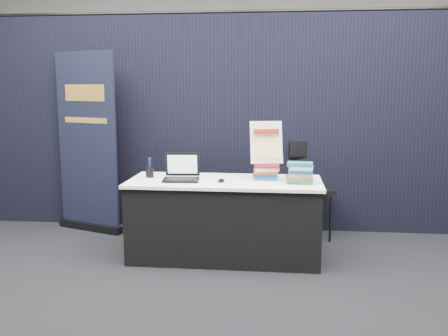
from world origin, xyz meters
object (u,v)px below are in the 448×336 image
display_table (225,219)px  laptop (182,174)px  stacking_chair (309,184)px  book_stack_short (300,173)px  pullup_banner (88,153)px  book_stack_tall (266,172)px  info_sign (266,143)px

display_table → laptop: size_ratio=5.21×
stacking_chair → laptop: bearing=-157.9°
display_table → book_stack_short: bearing=-6.9°
book_stack_short → pullup_banner: 2.46m
laptop → pullup_banner: 1.47m
book_stack_tall → info_sign: (0.00, 0.03, 0.27)m
book_stack_tall → pullup_banner: 2.12m
laptop → book_stack_short: size_ratio=1.52×
book_stack_short → pullup_banner: pullup_banner is taller
book_stack_tall → info_sign: 0.27m
book_stack_tall → info_sign: info_sign is taller
book_stack_tall → stacking_chair: (0.45, 0.77, -0.26)m
laptop → book_stack_short: (1.09, -0.04, 0.04)m
laptop → book_stack_tall: size_ratio=1.49×
display_table → laptop: (-0.40, -0.05, 0.43)m
book_stack_tall → pullup_banner: (-2.00, 0.68, 0.06)m
info_sign → pullup_banner: 2.12m
laptop → stacking_chair: (1.23, 0.90, -0.24)m
display_table → pullup_banner: (-1.62, 0.76, 0.51)m
stacking_chair → book_stack_tall: bearing=-134.4°
book_stack_tall → book_stack_short: size_ratio=1.02×
info_sign → pullup_banner: size_ratio=0.21×
info_sign → stacking_chair: size_ratio=0.40×
pullup_banner → info_sign: bearing=2.9°
laptop → book_stack_tall: bearing=4.6°
book_stack_short → info_sign: (-0.31, 0.20, 0.25)m
laptop → book_stack_tall: 0.79m
book_stack_short → stacking_chair: (0.14, 0.93, -0.28)m
display_table → stacking_chair: size_ratio=1.77×
stacking_chair → pullup_banner: bearing=168.0°
info_sign → stacking_chair: 1.01m
display_table → book_stack_short: size_ratio=7.92×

